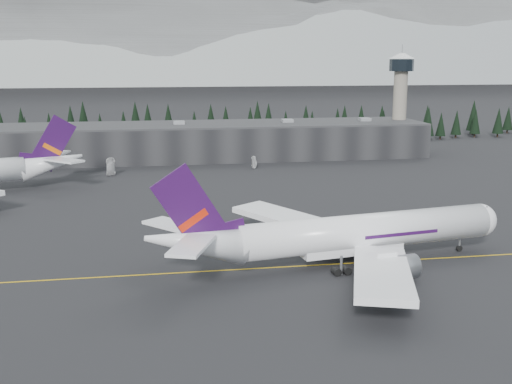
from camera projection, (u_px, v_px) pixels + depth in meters
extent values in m
plane|color=black|center=(275.00, 264.00, 114.74)|extent=(1400.00, 1400.00, 0.00)
cube|color=gold|center=(277.00, 267.00, 112.81)|extent=(400.00, 0.40, 0.02)
cube|color=black|center=(207.00, 142.00, 234.01)|extent=(160.00, 30.00, 12.00)
cube|color=#333335|center=(207.00, 124.00, 232.71)|extent=(160.00, 30.00, 0.60)
cylinder|color=gray|center=(399.00, 111.00, 247.37)|extent=(5.20, 5.20, 32.00)
cylinder|color=black|center=(402.00, 65.00, 243.81)|extent=(9.20, 9.20, 4.50)
cone|color=silver|center=(402.00, 56.00, 243.10)|extent=(10.00, 10.00, 2.00)
cube|color=black|center=(198.00, 127.00, 269.37)|extent=(360.00, 20.00, 15.00)
cylinder|color=white|center=(367.00, 231.00, 114.57)|extent=(48.68, 13.99, 6.30)
sphere|color=white|center=(479.00, 220.00, 122.30)|extent=(6.30, 6.30, 6.30)
cone|color=white|center=(195.00, 242.00, 104.29)|extent=(18.42, 9.06, 9.12)
cube|color=white|center=(299.00, 222.00, 127.94)|extent=(24.50, 28.50, 2.69)
cylinder|color=#94969C|center=(340.00, 235.00, 124.99)|extent=(7.38, 5.04, 3.99)
cube|color=white|center=(382.00, 272.00, 97.85)|extent=(17.40, 30.56, 2.69)
cylinder|color=#94969C|center=(397.00, 267.00, 105.57)|extent=(7.38, 5.04, 3.99)
cube|color=#300E43|center=(192.00, 211.00, 103.01)|extent=(13.21, 2.66, 15.64)
cube|color=red|center=(193.00, 220.00, 103.41)|extent=(5.15, 1.40, 3.85)
cube|color=white|center=(174.00, 225.00, 109.14)|extent=(10.97, 11.93, 0.52)
cube|color=white|center=(192.00, 245.00, 97.49)|extent=(8.51, 12.47, 0.52)
cylinder|color=black|center=(460.00, 243.00, 121.82)|extent=(0.52, 0.52, 3.15)
cylinder|color=black|center=(318.00, 250.00, 117.45)|extent=(0.52, 0.52, 3.15)
cylinder|color=black|center=(341.00, 266.00, 108.71)|extent=(0.52, 0.52, 3.15)
cone|color=white|center=(52.00, 163.00, 181.30)|extent=(19.32, 11.35, 9.42)
cube|color=#2C0D3F|center=(53.00, 143.00, 180.39)|extent=(13.34, 4.37, 16.16)
cube|color=#D8580C|center=(52.00, 149.00, 180.63)|extent=(5.25, 2.07, 3.98)
cube|color=white|center=(63.00, 160.00, 176.20)|extent=(12.00, 11.78, 0.54)
cube|color=white|center=(56.00, 154.00, 187.64)|extent=(7.57, 12.75, 0.54)
imported|color=silver|center=(111.00, 173.00, 199.67)|extent=(4.03, 6.22, 1.59)
imported|color=silver|center=(255.00, 166.00, 212.67)|extent=(4.55, 3.17, 1.44)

